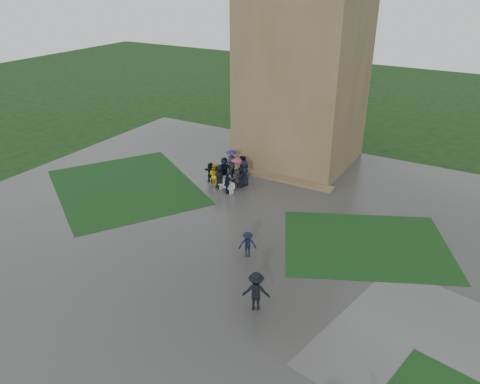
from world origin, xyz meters
The scene contains 10 objects.
ground centered at (0.00, 0.00, 0.00)m, with size 120.00×120.00×0.00m, color black.
plaza centered at (0.00, 2.00, 0.01)m, with size 34.00×34.00×0.02m, color #353532.
lawn_inset_left centered at (-8.50, 4.00, 0.03)m, with size 11.00×9.00×0.01m, color black.
lawn_inset_right centered at (8.50, 5.00, 0.03)m, with size 9.00×7.00×0.01m, color black.
tower centered at (0.00, 15.00, 9.00)m, with size 8.00×8.00×18.00m, color brown.
tower_plinth centered at (0.00, 10.60, 0.13)m, with size 9.00×0.80×0.22m, color brown.
bench centered at (-1.87, 7.00, 0.41)m, with size 1.36×0.77×0.75m.
visitor_cluster centered at (-2.38, 8.27, 0.96)m, with size 3.60×3.98×2.33m.
pedestrian_mid centered at (3.33, 0.62, 0.76)m, with size 0.95×0.49×1.47m, color black.
pedestrian_near centered at (5.75, -2.93, 0.98)m, with size 1.23×0.64×1.91m, color black.
Camera 1 is at (13.63, -17.92, 13.98)m, focal length 35.00 mm.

